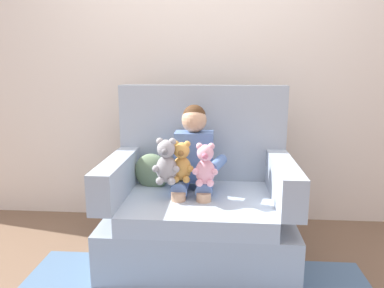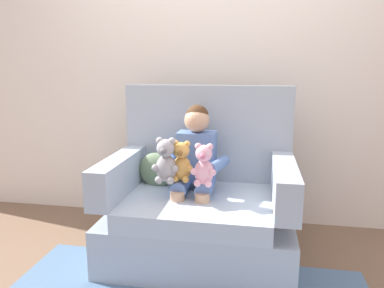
{
  "view_description": "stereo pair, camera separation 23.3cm",
  "coord_description": "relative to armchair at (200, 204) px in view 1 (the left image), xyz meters",
  "views": [
    {
      "loc": [
        0.13,
        -2.32,
        1.28
      ],
      "look_at": [
        -0.04,
        -0.05,
        0.8
      ],
      "focal_mm": 34.55,
      "sensor_mm": 36.0,
      "label": 1
    },
    {
      "loc": [
        0.36,
        -2.29,
        1.28
      ],
      "look_at": [
        -0.04,
        -0.05,
        0.8
      ],
      "focal_mm": 34.55,
      "sensor_mm": 36.0,
      "label": 2
    }
  ],
  "objects": [
    {
      "name": "plush_pink",
      "position": [
        0.04,
        -0.18,
        0.33
      ],
      "size": [
        0.16,
        0.13,
        0.27
      ],
      "rotation": [
        0.0,
        0.0,
        0.09
      ],
      "color": "#EAA8BC",
      "rests_on": "armchair"
    },
    {
      "name": "back_wall",
      "position": [
        0.0,
        0.68,
        0.95
      ],
      "size": [
        6.0,
        0.1,
        2.6
      ],
      "primitive_type": "cube",
      "color": "silver",
      "rests_on": "ground"
    },
    {
      "name": "plush_grey",
      "position": [
        -0.2,
        -0.17,
        0.34
      ],
      "size": [
        0.17,
        0.14,
        0.29
      ],
      "rotation": [
        0.0,
        0.0,
        -0.31
      ],
      "color": "#9E9EA3",
      "rests_on": "armchair"
    },
    {
      "name": "seated_child",
      "position": [
        -0.04,
        0.01,
        0.3
      ],
      "size": [
        0.45,
        0.39,
        0.82
      ],
      "rotation": [
        0.0,
        0.0,
        -0.0
      ],
      "color": "#597AB7",
      "rests_on": "armchair"
    },
    {
      "name": "throw_pillow",
      "position": [
        -0.34,
        0.11,
        0.19
      ],
      "size": [
        0.28,
        0.17,
        0.26
      ],
      "primitive_type": "ellipsoid",
      "rotation": [
        0.0,
        0.0,
        -0.18
      ],
      "color": "slate",
      "rests_on": "armchair"
    },
    {
      "name": "ground_plane",
      "position": [
        0.0,
        -0.06,
        -0.35
      ],
      "size": [
        8.0,
        8.0,
        0.0
      ],
      "primitive_type": "plane",
      "color": "brown"
    },
    {
      "name": "armchair",
      "position": [
        0.0,
        0.0,
        0.0
      ],
      "size": [
        1.21,
        0.88,
        1.14
      ],
      "color": "#9EADBC",
      "rests_on": "ground"
    },
    {
      "name": "plush_honey",
      "position": [
        -0.11,
        -0.12,
        0.32
      ],
      "size": [
        0.16,
        0.13,
        0.26
      ],
      "rotation": [
        0.0,
        0.0,
        -0.27
      ],
      "color": "gold",
      "rests_on": "armchair"
    }
  ]
}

